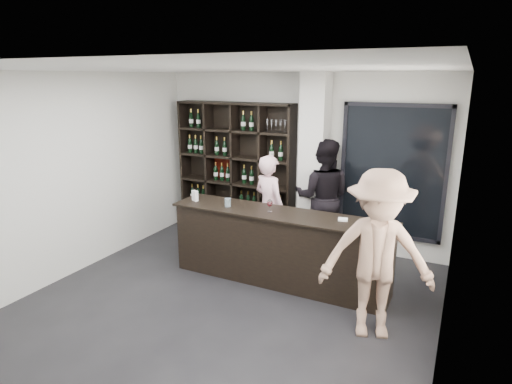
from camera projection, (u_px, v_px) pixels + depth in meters
The scene contains 12 objects.
floor at pixel (217, 313), 5.30m from camera, with size 5.00×5.50×0.01m, color black.
wine_shelf at pixel (236, 170), 7.70m from camera, with size 2.20×0.35×2.40m, color black, non-canonical shape.
structural_column at pixel (314, 165), 6.91m from camera, with size 0.40×0.40×2.90m, color silver.
glass_panel at pixel (392, 172), 6.59m from camera, with size 1.60×0.08×2.10m.
tasting_counter at pixel (279, 248), 5.96m from camera, with size 3.14×0.65×1.03m.
taster_pink at pixel (269, 207), 6.74m from camera, with size 0.61×0.40×1.67m, color #F7C0CA.
taster_black at pixel (322, 197), 6.89m from camera, with size 0.92×0.72×1.89m, color black.
customer at pixel (377, 255), 4.62m from camera, with size 1.23×0.71×1.91m, color #96715D.
wine_glass at pixel (270, 205), 5.83m from camera, with size 0.08×0.08×0.20m, color white, non-canonical shape.
spit_cup at pixel (228, 202), 6.09m from camera, with size 0.09×0.09×0.12m, color silver.
napkin_stack at pixel (343, 219), 5.52m from camera, with size 0.12×0.12×0.02m, color white.
card_stand at pixel (195, 196), 6.36m from camera, with size 0.10×0.05×0.16m, color white.
Camera 1 is at (2.53, -4.02, 2.82)m, focal length 30.00 mm.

